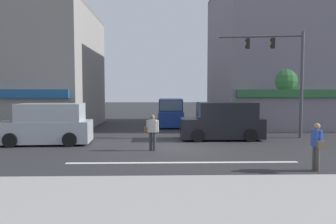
% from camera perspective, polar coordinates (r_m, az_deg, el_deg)
% --- Properties ---
extents(ground_plane, '(120.00, 120.00, 0.00)m').
position_cam_1_polar(ground_plane, '(16.26, 1.67, -6.11)').
color(ground_plane, '#2B2B2D').
extents(lane_marking_stripe, '(9.00, 0.24, 0.01)m').
position_cam_1_polar(lane_marking_stripe, '(12.83, 2.55, -8.78)').
color(lane_marking_stripe, silver).
rests_on(lane_marking_stripe, ground).
extents(sidewalk_curb, '(40.00, 5.00, 0.16)m').
position_cam_1_polar(sidewalk_curb, '(8.02, 5.21, -16.05)').
color(sidewalk_curb, '#9E9993').
rests_on(sidewalk_curb, ground).
extents(building_left_block, '(13.66, 10.72, 8.76)m').
position_cam_1_polar(building_left_block, '(27.38, -27.22, 6.70)').
color(building_left_block, gray).
rests_on(building_left_block, ground).
extents(building_right_corner, '(13.50, 10.89, 11.21)m').
position_cam_1_polar(building_right_corner, '(29.11, 21.92, 9.07)').
color(building_right_corner, slate).
rests_on(building_right_corner, ground).
extents(street_tree, '(2.80, 2.80, 4.81)m').
position_cam_1_polar(street_tree, '(23.94, 18.92, 5.02)').
color(street_tree, '#4C3823').
rests_on(street_tree, ground).
extents(utility_pole_near_left, '(1.40, 0.22, 8.52)m').
position_cam_1_polar(utility_pole_near_left, '(21.36, -22.90, 7.84)').
color(utility_pole_near_left, brown).
rests_on(utility_pole_near_left, ground).
extents(utility_pole_far_right, '(1.40, 0.22, 8.01)m').
position_cam_1_polar(utility_pole_far_right, '(25.33, 19.95, 6.66)').
color(utility_pole_far_right, brown).
rests_on(utility_pole_far_right, ground).
extents(traffic_light_mast, '(4.85, 0.85, 6.20)m').
position_cam_1_polar(traffic_light_mast, '(20.49, 19.68, 7.44)').
color(traffic_light_mast, '#47474C').
rests_on(traffic_light_mast, ground).
extents(van_crossing_center, '(4.61, 2.05, 2.11)m').
position_cam_1_polar(van_crossing_center, '(18.80, 9.55, -1.72)').
color(van_crossing_center, black).
rests_on(van_crossing_center, ground).
extents(van_waiting_far, '(4.68, 2.21, 2.11)m').
position_cam_1_polar(van_waiting_far, '(18.07, -20.29, -2.13)').
color(van_waiting_far, '#999EA3').
rests_on(van_waiting_far, ground).
extents(van_approaching_near, '(2.12, 4.64, 2.11)m').
position_cam_1_polar(van_approaching_near, '(25.58, 0.48, -0.20)').
color(van_approaching_near, navy).
rests_on(van_approaching_near, ground).
extents(pedestrian_foreground_with_bag, '(0.29, 0.68, 1.67)m').
position_cam_1_polar(pedestrian_foreground_with_bag, '(12.48, 24.48, -5.06)').
color(pedestrian_foreground_with_bag, '#4C4742').
rests_on(pedestrian_foreground_with_bag, ground).
extents(pedestrian_mid_crossing, '(0.67, 0.39, 1.67)m').
position_cam_1_polar(pedestrian_mid_crossing, '(15.17, -2.79, -3.19)').
color(pedestrian_mid_crossing, '#333338').
rests_on(pedestrian_mid_crossing, ground).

